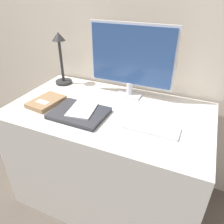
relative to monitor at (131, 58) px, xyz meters
name	(u,v)px	position (x,y,z in m)	size (l,w,h in m)	color
ground_plane	(99,211)	(-0.05, -0.42, -1.00)	(10.00, 10.00, 0.00)	brown
wall_back	(133,20)	(-0.05, 0.16, 0.20)	(3.60, 0.05, 2.40)	beige
desk	(109,156)	(-0.05, -0.24, -0.63)	(1.22, 0.70, 0.75)	silver
monitor	(131,58)	(0.00, 0.00, 0.00)	(0.56, 0.11, 0.46)	silver
keyboard	(148,127)	(0.22, -0.33, -0.25)	(0.33, 0.11, 0.01)	silver
laptop	(79,113)	(-0.18, -0.36, -0.24)	(0.31, 0.24, 0.02)	#232328
ereader	(83,109)	(-0.17, -0.34, -0.22)	(0.17, 0.22, 0.01)	white
desk_lamp	(61,56)	(-0.53, -0.01, -0.04)	(0.12, 0.12, 0.37)	#282828
notebook	(46,102)	(-0.44, -0.33, -0.24)	(0.18, 0.24, 0.03)	#93704C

